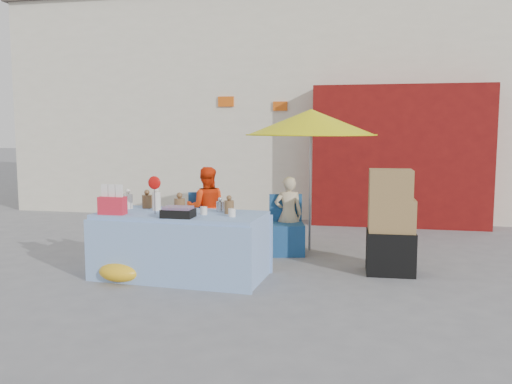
% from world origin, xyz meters
% --- Properties ---
extents(ground, '(80.00, 80.00, 0.00)m').
position_xyz_m(ground, '(0.00, 0.00, 0.00)').
color(ground, slate).
rests_on(ground, ground).
extents(backdrop, '(14.00, 8.00, 7.80)m').
position_xyz_m(backdrop, '(0.52, 7.52, 3.10)').
color(backdrop, silver).
rests_on(backdrop, ground).
extents(market_table, '(2.12, 1.10, 1.25)m').
position_xyz_m(market_table, '(-0.60, 0.02, 0.41)').
color(market_table, '#89A5DB').
rests_on(market_table, ground).
extents(chair_left, '(0.58, 0.57, 0.85)m').
position_xyz_m(chair_left, '(-0.77, 1.49, 0.26)').
color(chair_left, navy).
rests_on(chair_left, ground).
extents(chair_right, '(0.58, 0.57, 0.85)m').
position_xyz_m(chair_right, '(0.48, 1.49, 0.26)').
color(chair_right, navy).
rests_on(chair_right, ground).
extents(vendor_orange, '(0.70, 0.60, 1.24)m').
position_xyz_m(vendor_orange, '(-0.76, 1.62, 0.62)').
color(vendor_orange, '#FF3A0D').
rests_on(vendor_orange, ground).
extents(vendor_beige, '(0.46, 0.36, 1.12)m').
position_xyz_m(vendor_beige, '(0.49, 1.62, 0.56)').
color(vendor_beige, beige).
rests_on(vendor_beige, ground).
extents(umbrella, '(1.90, 1.90, 2.09)m').
position_xyz_m(umbrella, '(0.79, 1.77, 1.89)').
color(umbrella, gray).
rests_on(umbrella, ground).
extents(box_stack, '(0.61, 0.50, 1.31)m').
position_xyz_m(box_stack, '(1.91, 0.69, 0.60)').
color(box_stack, black).
rests_on(box_stack, ground).
extents(tarp_bundle, '(0.64, 0.54, 0.26)m').
position_xyz_m(tarp_bundle, '(-1.22, -0.31, 0.13)').
color(tarp_bundle, yellow).
rests_on(tarp_bundle, ground).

